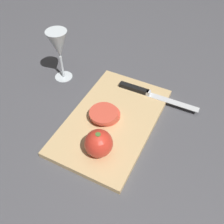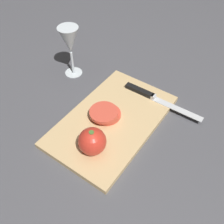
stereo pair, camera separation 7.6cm
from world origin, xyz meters
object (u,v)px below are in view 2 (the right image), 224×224
at_px(knife, 148,95).
at_px(wine_glass, 70,42).
at_px(tomato_slice_stack_near, 105,113).
at_px(whole_tomato, 92,141).

bearing_deg(knife, wine_glass, -174.18).
bearing_deg(tomato_slice_stack_near, knife, 158.69).
height_order(whole_tomato, knife, whole_tomato).
bearing_deg(whole_tomato, knife, 176.59).
distance_m(whole_tomato, tomato_slice_stack_near, 0.13).
bearing_deg(wine_glass, whole_tomato, 49.42).
relative_size(wine_glass, knife, 0.68).
relative_size(knife, tomato_slice_stack_near, 2.72).
height_order(wine_glass, tomato_slice_stack_near, wine_glass).
bearing_deg(whole_tomato, wine_glass, -130.58).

